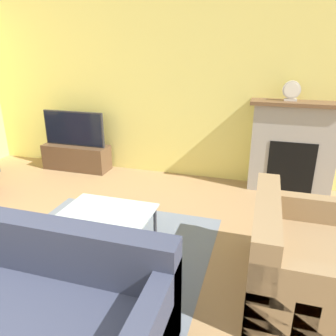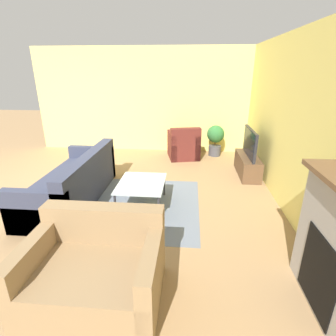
% 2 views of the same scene
% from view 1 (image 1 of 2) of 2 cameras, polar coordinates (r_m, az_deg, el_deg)
% --- Properties ---
extents(wall_back, '(8.89, 0.06, 2.70)m').
position_cam_1_polar(wall_back, '(5.24, -2.74, 13.53)').
color(wall_back, '#EADB72').
rests_on(wall_back, ground_plane).
extents(area_rug, '(2.12, 1.94, 0.00)m').
position_cam_1_polar(area_rug, '(3.55, -10.76, -13.85)').
color(area_rug, slate).
rests_on(area_rug, ground_plane).
extents(fireplace, '(1.25, 0.38, 1.29)m').
position_cam_1_polar(fireplace, '(4.91, 20.89, 3.64)').
color(fireplace, '#9E9993').
rests_on(fireplace, ground_plane).
extents(tv_stand, '(1.12, 0.38, 0.42)m').
position_cam_1_polar(tv_stand, '(5.78, -15.60, 1.85)').
color(tv_stand, brown).
rests_on(tv_stand, ground_plane).
extents(tv, '(1.06, 0.05, 0.57)m').
position_cam_1_polar(tv, '(5.65, -16.09, 6.61)').
color(tv, '#232328').
rests_on(tv, tv_stand).
extents(couch_sectional, '(2.24, 0.91, 0.82)m').
position_cam_1_polar(couch_sectional, '(2.70, -25.76, -20.99)').
color(couch_sectional, '#33384C').
rests_on(couch_sectional, ground_plane).
extents(couch_loveseat, '(0.96, 1.26, 0.82)m').
position_cam_1_polar(couch_loveseat, '(3.04, 22.47, -15.20)').
color(couch_loveseat, '#8C704C').
rests_on(couch_loveseat, ground_plane).
extents(coffee_table, '(0.92, 0.74, 0.41)m').
position_cam_1_polar(coffee_table, '(3.38, -10.96, -8.38)').
color(coffee_table, '#333338').
rests_on(coffee_table, ground_plane).
extents(mantel_clock, '(0.23, 0.07, 0.26)m').
position_cam_1_polar(mantel_clock, '(4.76, 20.71, 12.51)').
color(mantel_clock, beige).
rests_on(mantel_clock, fireplace).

